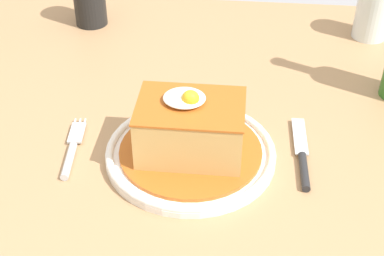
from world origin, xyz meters
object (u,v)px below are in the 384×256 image
object	(u,v)px
main_plate	(191,153)
drinking_glass	(372,16)
fork	(71,152)
knife	(303,161)

from	to	relation	value
main_plate	drinking_glass	xyz separation A→B (m)	(0.32, 0.42, 0.04)
main_plate	fork	size ratio (longest dim) A/B	1.78
main_plate	knife	size ratio (longest dim) A/B	1.53
fork	knife	distance (m)	0.34
knife	drinking_glass	size ratio (longest dim) A/B	1.57
knife	main_plate	bearing A→B (deg)	-179.30
main_plate	fork	distance (m)	0.18
knife	fork	bearing A→B (deg)	-177.65
drinking_glass	knife	bearing A→B (deg)	-110.44
main_plate	knife	bearing A→B (deg)	0.70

